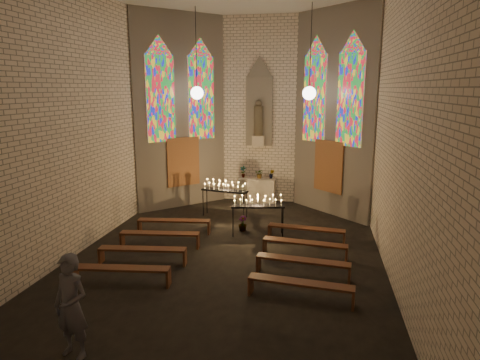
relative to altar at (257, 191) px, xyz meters
name	(u,v)px	position (x,y,z in m)	size (l,w,h in m)	color
floor	(227,258)	(0.00, -5.45, -0.50)	(12.00, 12.00, 0.00)	black
room	(248,109)	(0.00, -2.08, 3.22)	(8.22, 12.43, 7.00)	#F3E1CB
altar	(257,191)	(0.00, 0.00, 0.00)	(1.40, 0.60, 1.00)	beige
flower_vase_left	(243,172)	(-0.55, 0.10, 0.72)	(0.23, 0.16, 0.44)	#4C723F
flower_vase_center	(260,174)	(0.10, 0.05, 0.68)	(0.32, 0.28, 0.36)	#4C723F
flower_vase_right	(272,174)	(0.55, 0.08, 0.68)	(0.20, 0.16, 0.35)	#4C723F
aisle_flower_pot	(243,224)	(0.03, -3.23, -0.26)	(0.26, 0.26, 0.47)	#4C723F
votive_stand_left	(225,188)	(-0.84, -1.85, 0.52)	(1.66, 0.69, 1.19)	black
votive_stand_right	(258,203)	(0.55, -3.54, 0.50)	(1.63, 0.67, 1.17)	black
pew_left_0	(174,222)	(-2.01, -3.82, -0.15)	(2.23, 0.57, 0.42)	#562B18
pew_right_0	(306,230)	(2.01, -3.82, -0.15)	(2.23, 0.57, 0.42)	#562B18
pew_left_1	(160,235)	(-2.01, -5.02, -0.15)	(2.23, 0.57, 0.42)	#562B18
pew_right_1	(305,244)	(2.01, -5.02, -0.15)	(2.23, 0.57, 0.42)	#562B18
pew_left_2	(142,251)	(-2.01, -6.22, -0.15)	(2.23, 0.57, 0.42)	#562B18
pew_right_2	(303,262)	(2.01, -6.22, -0.15)	(2.23, 0.57, 0.42)	#562B18
pew_left_3	(121,270)	(-2.01, -7.42, -0.15)	(2.23, 0.57, 0.42)	#562B18
pew_right_3	(300,285)	(2.01, -7.42, -0.15)	(2.23, 0.57, 0.42)	#562B18
visitor	(71,306)	(-1.59, -10.00, 0.39)	(0.65, 0.42, 1.77)	#54545F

